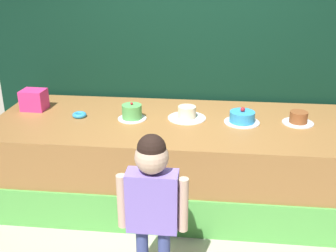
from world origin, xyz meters
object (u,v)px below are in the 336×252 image
Objects in this scene: cake_center at (242,118)px; cake_left at (187,114)px; cake_far_left at (132,112)px; cake_right at (298,118)px; child_figure at (152,196)px; donut at (79,115)px; pink_box at (34,100)px.

cake_left is at bearing 173.90° from cake_center.
cake_right is (1.51, 0.06, -0.02)m from cake_far_left.
cake_far_left is at bearing -177.83° from cake_right.
child_figure is at bearing -73.63° from cake_far_left.
cake_right is (0.50, 0.04, -0.00)m from cake_center.
child_figure is at bearing -115.97° from cake_center.
cake_center is at bearing 1.06° from cake_far_left.
cake_left reaches higher than donut.
child_figure reaches higher than cake_right.
cake_right reaches higher than donut.
cake_right is (2.52, -0.10, -0.05)m from pink_box.
child_figure reaches higher than cake_far_left.
cake_far_left is 0.51m from cake_left.
cake_far_left reaches higher than cake_center.
cake_center is (0.50, -0.05, 0.00)m from cake_left.
child_figure is 1.34m from cake_far_left.
cake_center reaches higher than donut.
cake_right is (1.01, -0.02, 0.00)m from cake_left.
pink_box reaches higher than donut.
donut is at bearing 124.50° from child_figure.
donut is 1.52m from cake_center.
pink_box is at bearing 176.61° from cake_left.
donut is 0.50× the size of cake_far_left.
cake_far_left is at bearing -9.13° from pink_box.
cake_right is at bearing 1.61° from donut.
cake_center is 0.51m from cake_right.
cake_left is at bearing 179.14° from cake_right.
pink_box reaches higher than cake_right.
pink_box is 1.02m from cake_far_left.
pink_box is at bearing 162.26° from donut.
cake_far_left is (-0.38, 1.28, 0.09)m from child_figure.
pink_box is 0.86× the size of cake_far_left.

